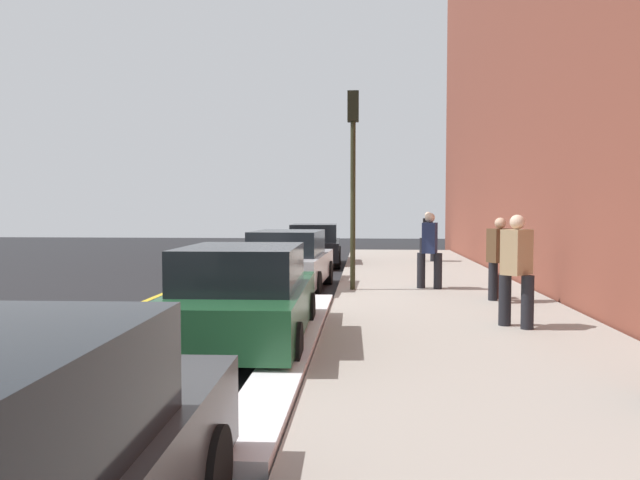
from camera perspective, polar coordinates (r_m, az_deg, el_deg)
The scene contains 13 objects.
ground_plane at distance 14.51m, azimuth -2.34°, elevation -5.15°, with size 56.00×56.00×0.00m, color black.
sidewalk at distance 14.50m, azimuth 10.78°, elevation -4.91°, with size 28.00×4.60×0.15m, color #A39E93.
lane_stripe_centre at distance 15.22m, azimuth -14.44°, elevation -4.85°, with size 28.00×0.14×0.01m, color gold.
snow_bank_curb at distance 8.71m, azimuth -2.21°, elevation -9.86°, with size 8.52×0.56×0.22m, color white.
parked_car_green at distance 8.85m, azimuth -7.25°, elevation -5.41°, with size 4.31×1.98×1.51m.
parked_car_silver at distance 15.00m, azimuth -2.98°, elevation -1.98°, with size 4.45×2.03×1.51m.
parked_car_black at distance 21.67m, azimuth -0.54°, elevation -0.47°, with size 4.24×2.02×1.51m.
pedestrian_navy_coat at distance 14.52m, azimuth 10.37°, elevation -0.77°, with size 0.55×0.58×1.81m.
pedestrian_brown_coat at distance 12.78m, azimuth 16.70°, elevation -1.55°, with size 0.52×0.55×1.72m.
pedestrian_black_coat at distance 22.22m, azimuth 10.20°, elevation 0.48°, with size 0.54×0.59×1.80m.
pedestrian_tan_coat at distance 10.08m, azimuth 18.16°, elevation -2.49°, with size 0.56×0.56×1.80m.
traffic_light_pole at distance 14.16m, azimuth 3.15°, elevation 7.87°, with size 0.35×0.26×4.63m.
rolling_suitcase at distance 13.34m, azimuth 16.36°, elevation -4.20°, with size 0.34×0.22×0.87m.
Camera 1 is at (-14.27, -1.67, 2.03)m, focal length 33.70 mm.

